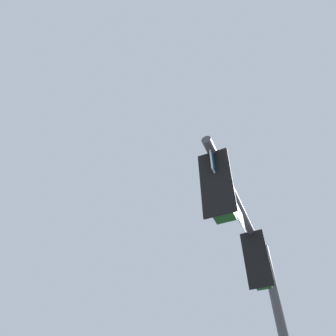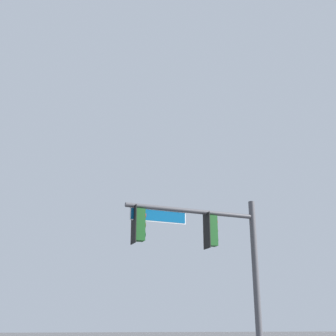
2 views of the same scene
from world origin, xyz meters
name	(u,v)px [view 1 (image 1 of 2)]	position (x,y,z in m)	size (l,w,h in m)	color
signal_pole_near	(264,291)	(-5.30, -7.05, 4.30)	(5.14, 0.83, 6.22)	#47474C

